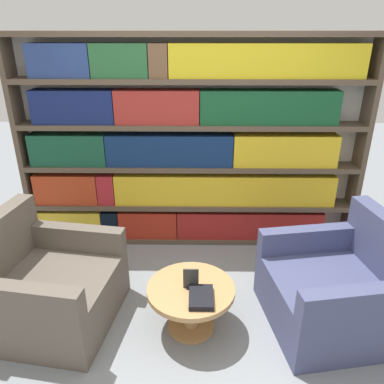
{
  "coord_description": "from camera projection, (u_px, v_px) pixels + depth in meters",
  "views": [
    {
      "loc": [
        0.05,
        -2.12,
        2.16
      ],
      "look_at": [
        0.02,
        0.74,
        0.89
      ],
      "focal_mm": 35.0,
      "sensor_mm": 36.0,
      "label": 1
    }
  ],
  "objects": [
    {
      "name": "stray_book",
      "position": [
        201.0,
        297.0,
        2.65
      ],
      "size": [
        0.17,
        0.25,
        0.04
      ],
      "color": "black",
      "rests_on": "coffee_table"
    },
    {
      "name": "armchair_left",
      "position": [
        47.0,
        288.0,
        2.92
      ],
      "size": [
        1.06,
        1.05,
        0.87
      ],
      "rotation": [
        0.0,
        0.0,
        1.42
      ],
      "color": "brown",
      "rests_on": "ground_plane"
    },
    {
      "name": "coffee_table",
      "position": [
        191.0,
        299.0,
        2.83
      ],
      "size": [
        0.66,
        0.66,
        0.39
      ],
      "color": "#AD7F4C",
      "rests_on": "ground_plane"
    },
    {
      "name": "armchair_right",
      "position": [
        337.0,
        291.0,
        2.89
      ],
      "size": [
        1.07,
        1.05,
        0.87
      ],
      "rotation": [
        0.0,
        0.0,
        -1.41
      ],
      "color": "#42476B",
      "rests_on": "ground_plane"
    },
    {
      "name": "ground_plane",
      "position": [
        188.0,
        340.0,
        2.82
      ],
      "size": [
        14.0,
        14.0,
        0.0
      ],
      "primitive_type": "plane",
      "color": "gray"
    },
    {
      "name": "table_sign",
      "position": [
        191.0,
        280.0,
        2.75
      ],
      "size": [
        0.11,
        0.06,
        0.16
      ],
      "color": "black",
      "rests_on": "coffee_table"
    },
    {
      "name": "bookshelf",
      "position": [
        188.0,
        148.0,
        3.77
      ],
      "size": [
        3.43,
        0.3,
        2.13
      ],
      "color": "silver",
      "rests_on": "ground_plane"
    }
  ]
}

